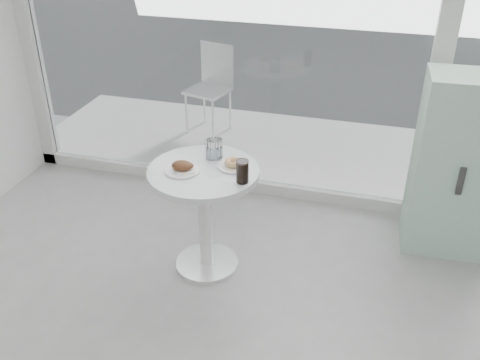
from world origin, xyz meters
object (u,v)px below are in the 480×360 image
(patio_chair, at_px, (212,83))
(plate_donut, at_px, (234,164))
(plate_fritter, at_px, (183,167))
(water_tumbler_b, at_px, (216,150))
(main_table, at_px, (204,199))
(mint_cabinet, at_px, (459,166))
(cola_glass, at_px, (242,172))
(water_tumbler_a, at_px, (212,150))

(patio_chair, xyz_separation_m, plate_donut, (0.84, -2.05, 0.24))
(plate_fritter, height_order, water_tumbler_b, water_tumbler_b)
(plate_donut, bearing_deg, main_table, -154.43)
(mint_cabinet, xyz_separation_m, plate_fritter, (-1.72, -0.78, 0.14))
(main_table, bearing_deg, mint_cabinet, 24.23)
(patio_chair, height_order, plate_fritter, patio_chair)
(water_tumbler_b, height_order, cola_glass, cola_glass)
(plate_donut, bearing_deg, water_tumbler_a, 154.14)
(plate_donut, distance_m, cola_glass, 0.21)
(plate_fritter, height_order, cola_glass, cola_glass)
(water_tumbler_b, bearing_deg, plate_fritter, -121.68)
(plate_donut, relative_size, cola_glass, 1.40)
(mint_cabinet, height_order, plate_fritter, mint_cabinet)
(plate_fritter, bearing_deg, water_tumbler_a, 62.35)
(water_tumbler_a, bearing_deg, cola_glass, -42.38)
(plate_donut, height_order, cola_glass, cola_glass)
(patio_chair, bearing_deg, water_tumbler_a, -56.16)
(plate_donut, xyz_separation_m, water_tumbler_a, (-0.18, 0.08, 0.04))
(mint_cabinet, xyz_separation_m, water_tumbler_a, (-1.61, -0.55, 0.18))
(main_table, height_order, plate_donut, plate_donut)
(patio_chair, distance_m, plate_fritter, 2.27)
(patio_chair, distance_m, water_tumbler_b, 2.09)
(water_tumbler_a, xyz_separation_m, cola_glass, (0.28, -0.26, 0.01))
(water_tumbler_a, height_order, water_tumbler_b, water_tumbler_b)
(cola_glass, bearing_deg, plate_donut, 121.63)
(water_tumbler_a, bearing_deg, water_tumbler_b, 22.30)
(cola_glass, bearing_deg, water_tumbler_b, 133.31)
(main_table, bearing_deg, cola_glass, -16.95)
(main_table, height_order, plate_fritter, plate_fritter)
(patio_chair, relative_size, cola_glass, 6.02)
(mint_cabinet, height_order, cola_glass, mint_cabinet)
(water_tumbler_b, distance_m, cola_glass, 0.37)
(water_tumbler_b, bearing_deg, water_tumbler_a, -157.70)
(main_table, xyz_separation_m, water_tumbler_a, (0.00, 0.17, 0.28))
(cola_glass, bearing_deg, water_tumbler_a, 137.62)
(water_tumbler_a, distance_m, cola_glass, 0.38)
(main_table, height_order, mint_cabinet, mint_cabinet)
(main_table, relative_size, plate_donut, 3.74)
(patio_chair, relative_size, plate_fritter, 3.98)
(mint_cabinet, xyz_separation_m, patio_chair, (-2.27, 1.41, -0.10))
(patio_chair, relative_size, water_tumbler_a, 6.80)
(main_table, xyz_separation_m, cola_glass, (0.28, -0.09, 0.29))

